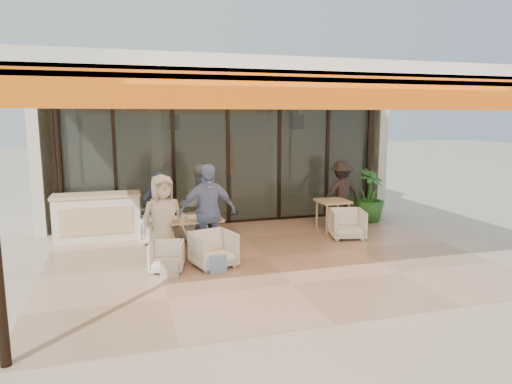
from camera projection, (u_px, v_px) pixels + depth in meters
ground at (264, 258)px, 8.80m from camera, size 70.00×70.00×0.00m
terrace_floor at (264, 258)px, 8.80m from camera, size 8.00×6.00×0.01m
terrace_structure at (269, 85)px, 8.01m from camera, size 8.00×6.00×3.40m
glass_storefront at (228, 161)px, 11.37m from camera, size 8.08×0.10×3.20m
interior_block at (210, 132)px, 13.46m from camera, size 9.05×3.62×3.52m
host_counter at (97, 217)px, 10.00m from camera, size 1.85×0.65×1.04m
dining_table at (182, 220)px, 8.97m from camera, size 1.50×0.90×0.93m
chair_far_left at (158, 228)px, 9.81m from camera, size 0.78×0.75×0.64m
chair_far_right at (196, 226)px, 10.04m from camera, size 0.70×0.67×0.64m
chair_near_left at (167, 255)px, 8.01m from camera, size 0.68×0.66×0.59m
chair_near_right at (213, 248)px, 8.24m from camera, size 0.86×0.83×0.73m
diner_navy at (159, 211)px, 9.25m from camera, size 0.61×0.42×1.62m
diner_grey at (200, 206)px, 9.48m from camera, size 0.96×0.82×1.73m
diner_cream at (163, 219)px, 8.40m from camera, size 0.90×0.68×1.67m
diner_periwinkle at (208, 212)px, 8.62m from camera, size 1.09×0.47×1.84m
tote_bag_cream at (169, 269)px, 7.66m from camera, size 0.30×0.10×0.34m
tote_bag_blue at (218, 265)px, 7.89m from camera, size 0.30×0.10×0.34m
side_table at (333, 205)px, 10.81m from camera, size 0.70×0.70×0.74m
side_chair at (347, 223)px, 10.15m from camera, size 0.86×0.83×0.74m
standing_woman at (341, 193)px, 11.48m from camera, size 1.06×0.63×1.60m
potted_palm at (369, 195)px, 11.70m from camera, size 1.08×1.08×1.39m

